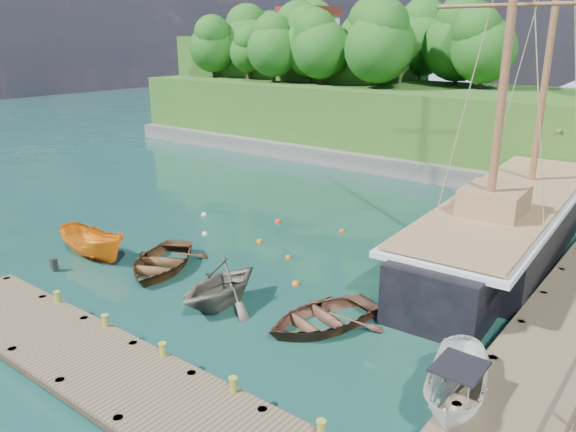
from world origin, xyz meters
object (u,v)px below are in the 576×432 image
(rowboat_2, at_px, (321,326))
(motorboat_orange, at_px, (95,258))
(schooner, at_px, (508,226))
(cabin_boat_white, at_px, (455,410))
(rowboat_1, at_px, (221,305))
(rowboat_0, at_px, (161,269))

(rowboat_2, relative_size, motorboat_orange, 1.06)
(rowboat_2, xyz_separation_m, schooner, (2.77, 12.27, 1.14))
(motorboat_orange, distance_m, cabin_boat_white, 18.03)
(rowboat_1, distance_m, cabin_boat_white, 9.89)
(rowboat_0, relative_size, cabin_boat_white, 1.14)
(motorboat_orange, distance_m, schooner, 20.26)
(rowboat_0, relative_size, rowboat_1, 1.23)
(rowboat_2, distance_m, schooner, 12.63)
(rowboat_1, relative_size, schooner, 0.14)
(rowboat_2, xyz_separation_m, cabin_boat_white, (5.75, -1.65, 0.00))
(cabin_boat_white, bearing_deg, motorboat_orange, 164.80)
(rowboat_0, bearing_deg, rowboat_2, -26.80)
(rowboat_2, bearing_deg, cabin_boat_white, 3.24)
(rowboat_0, distance_m, motorboat_orange, 3.69)
(rowboat_2, relative_size, schooner, 0.16)
(rowboat_1, relative_size, cabin_boat_white, 0.92)
(rowboat_0, bearing_deg, motorboat_orange, 169.29)
(rowboat_1, xyz_separation_m, schooner, (6.88, 13.32, 1.14))
(rowboat_0, relative_size, rowboat_2, 1.06)
(rowboat_0, bearing_deg, schooner, 19.29)
(rowboat_2, height_order, motorboat_orange, motorboat_orange)
(rowboat_0, relative_size, motorboat_orange, 1.12)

